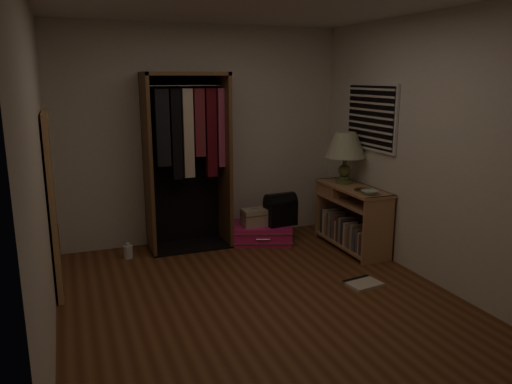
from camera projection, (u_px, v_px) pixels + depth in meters
The scene contains 13 objects.
ground at pixel (263, 303), 4.52m from camera, with size 4.00×4.00×0.00m, color #5A3119.
room_walls at pixel (270, 137), 4.25m from camera, with size 3.52×4.02×2.60m.
console_bookshelf at pixel (350, 215), 5.92m from camera, with size 0.42×1.12×0.75m.
open_wardrobe at pixel (189, 147), 5.78m from camera, with size 0.98×0.50×2.05m.
floor_mirror at pixel (54, 203), 4.64m from camera, with size 0.06×0.80×1.70m.
pink_suitcase at pixel (263, 233), 6.17m from camera, with size 0.85×0.73×0.22m.
train_case at pixel (255, 217), 6.07m from camera, with size 0.32×0.22×0.23m.
black_bag at pixel (280, 208), 6.11m from camera, with size 0.38×0.26×0.40m.
table_lamp at pixel (345, 146), 5.90m from camera, with size 0.62×0.62×0.61m.
brass_tray at pixel (365, 190), 5.59m from camera, with size 0.24×0.24×0.01m.
ceramic_bowl at pixel (370, 192), 5.41m from camera, with size 0.18×0.18×0.04m, color #9CBBA0.
white_jug at pixel (128, 252), 5.61m from camera, with size 0.12×0.12×0.18m.
floor_book at pixel (362, 283), 4.92m from camera, with size 0.36×0.31×0.03m.
Camera 1 is at (-1.56, -3.87, 2.00)m, focal length 35.00 mm.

